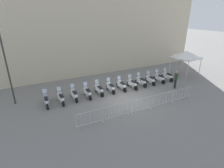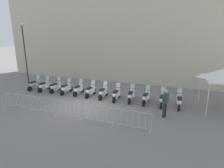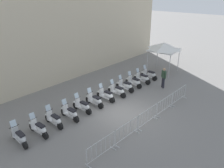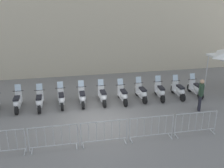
% 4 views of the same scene
% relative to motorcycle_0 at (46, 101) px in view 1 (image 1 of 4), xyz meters
% --- Properties ---
extents(ground_plane, '(120.00, 120.00, 0.00)m').
position_rel_motorcycle_0_xyz_m(ground_plane, '(5.95, -2.77, -0.45)').
color(ground_plane, slate).
extents(building_facade, '(28.09, 5.74, 13.20)m').
position_rel_motorcycle_0_xyz_m(building_facade, '(6.97, 5.71, 6.14)').
color(building_facade, beige).
rests_on(building_facade, ground).
extents(motorcycle_0, '(0.64, 1.72, 1.24)m').
position_rel_motorcycle_0_xyz_m(motorcycle_0, '(0.00, 0.00, 0.00)').
color(motorcycle_0, black).
rests_on(motorcycle_0, ground).
extents(motorcycle_1, '(0.56, 1.73, 1.24)m').
position_rel_motorcycle_0_xyz_m(motorcycle_1, '(1.12, -0.19, 0.00)').
color(motorcycle_1, black).
rests_on(motorcycle_1, ground).
extents(motorcycle_2, '(0.60, 1.72, 1.24)m').
position_rel_motorcycle_0_xyz_m(motorcycle_2, '(2.26, -0.18, 0.00)').
color(motorcycle_2, black).
rests_on(motorcycle_2, ground).
extents(motorcycle_3, '(0.60, 1.72, 1.24)m').
position_rel_motorcycle_0_xyz_m(motorcycle_3, '(3.38, -0.42, 0.00)').
color(motorcycle_3, black).
rests_on(motorcycle_3, ground).
extents(motorcycle_4, '(0.56, 1.73, 1.24)m').
position_rel_motorcycle_0_xyz_m(motorcycle_4, '(4.52, -0.44, 0.00)').
color(motorcycle_4, black).
rests_on(motorcycle_4, ground).
extents(motorcycle_5, '(0.60, 1.72, 1.24)m').
position_rel_motorcycle_0_xyz_m(motorcycle_5, '(5.64, -0.60, 0.00)').
color(motorcycle_5, black).
rests_on(motorcycle_5, ground).
extents(motorcycle_6, '(0.57, 1.73, 1.24)m').
position_rel_motorcycle_0_xyz_m(motorcycle_6, '(6.76, -0.76, 0.00)').
color(motorcycle_6, black).
rests_on(motorcycle_6, ground).
extents(motorcycle_7, '(0.56, 1.73, 1.24)m').
position_rel_motorcycle_0_xyz_m(motorcycle_7, '(7.88, -0.99, 0.00)').
color(motorcycle_7, black).
rests_on(motorcycle_7, ground).
extents(motorcycle_8, '(0.56, 1.73, 1.24)m').
position_rel_motorcycle_0_xyz_m(motorcycle_8, '(9.02, -1.00, 0.00)').
color(motorcycle_8, black).
rests_on(motorcycle_8, ground).
extents(motorcycle_9, '(0.67, 1.72, 1.24)m').
position_rel_motorcycle_0_xyz_m(motorcycle_9, '(10.13, -1.15, 0.00)').
color(motorcycle_9, black).
rests_on(motorcycle_9, ground).
extents(motorcycle_10, '(0.58, 1.73, 1.24)m').
position_rel_motorcycle_0_xyz_m(motorcycle_10, '(11.26, -1.33, 0.00)').
color(motorcycle_10, black).
rests_on(motorcycle_10, ground).
extents(motorcycle_11, '(0.56, 1.73, 1.24)m').
position_rel_motorcycle_0_xyz_m(motorcycle_11, '(12.39, -1.42, 0.00)').
color(motorcycle_11, black).
rests_on(motorcycle_11, ground).
extents(barrier_segment_0, '(1.92, 0.65, 1.07)m').
position_rel_motorcycle_0_xyz_m(barrier_segment_0, '(1.70, -4.19, 0.07)').
color(barrier_segment_0, '#B2B5B7').
rests_on(barrier_segment_0, ground).
extents(barrier_segment_1, '(1.92, 0.65, 1.07)m').
position_rel_motorcycle_0_xyz_m(barrier_segment_1, '(3.71, -4.44, 0.07)').
color(barrier_segment_1, '#B2B5B7').
rests_on(barrier_segment_1, ground).
extents(barrier_segment_2, '(1.92, 0.65, 1.07)m').
position_rel_motorcycle_0_xyz_m(barrier_segment_2, '(5.72, -4.68, 0.07)').
color(barrier_segment_2, '#B2B5B7').
rests_on(barrier_segment_2, ground).
extents(barrier_segment_3, '(1.92, 0.65, 1.07)m').
position_rel_motorcycle_0_xyz_m(barrier_segment_3, '(7.72, -4.92, 0.07)').
color(barrier_segment_3, '#B2B5B7').
rests_on(barrier_segment_3, ground).
extents(barrier_segment_4, '(1.92, 0.65, 1.07)m').
position_rel_motorcycle_0_xyz_m(barrier_segment_4, '(9.73, -5.16, 0.07)').
color(barrier_segment_4, '#B2B5B7').
rests_on(barrier_segment_4, ground).
extents(street_lamp, '(0.36, 0.36, 5.93)m').
position_rel_motorcycle_0_xyz_m(street_lamp, '(-2.04, 1.81, 3.12)').
color(street_lamp, '#2D332D').
rests_on(street_lamp, ground).
extents(officer_near_row_end, '(0.37, 0.49, 1.73)m').
position_rel_motorcycle_0_xyz_m(officer_near_row_end, '(11.38, -3.18, 0.53)').
color(officer_near_row_end, '#23232D').
rests_on(officer_near_row_end, ground).
extents(canopy_tent, '(2.51, 2.51, 2.91)m').
position_rel_motorcycle_0_xyz_m(canopy_tent, '(14.93, -1.53, 2.06)').
color(canopy_tent, silver).
rests_on(canopy_tent, ground).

